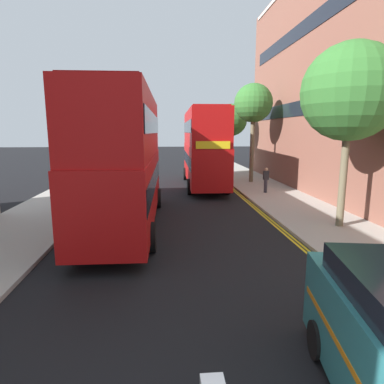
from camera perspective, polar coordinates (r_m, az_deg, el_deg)
The scene contains 10 objects.
sidewalk_right at distance 18.96m, azimuth 17.07°, elevation -2.14°, with size 4.00×80.00×0.14m, color #ADA89E.
sidewalk_left at distance 18.60m, azimuth -23.45°, elevation -2.79°, with size 4.00×80.00×0.14m, color #ADA89E.
kerb_line_outer at distance 16.44m, azimuth 12.81°, elevation -4.06°, with size 0.10×56.00×0.01m, color yellow.
kerb_line_inner at distance 16.40m, azimuth 12.27°, elevation -4.08°, with size 0.10×56.00×0.01m, color yellow.
double_decker_bus_away at distance 14.25m, azimuth -11.64°, elevation 6.13°, with size 2.92×10.84×5.64m.
double_decker_bus_oncoming at distance 24.54m, azimuth 2.08°, elevation 8.05°, with size 2.97×10.86×5.64m.
pedestrian_far at distance 21.83m, azimuth 12.73°, elevation 2.12°, with size 0.34×0.22×1.62m.
street_tree_near at distance 32.15m, azimuth 6.80°, elevation 12.22°, with size 3.03×3.03×6.53m.
street_tree_mid at distance 26.27m, azimuth 10.63°, elevation 14.84°, with size 2.93×2.93×7.54m.
street_tree_far at distance 14.81m, azimuth 25.83°, elevation 15.29°, with size 3.83×3.83×7.35m.
Camera 1 is at (-0.52, -1.16, 4.05)m, focal length 30.66 mm.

